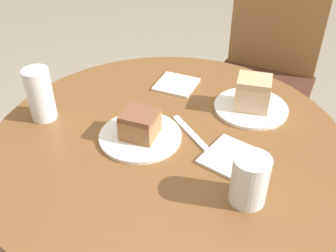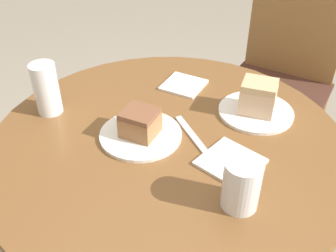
# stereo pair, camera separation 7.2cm
# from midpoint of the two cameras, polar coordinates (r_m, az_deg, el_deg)

# --- Properties ---
(table) EXTENTS (0.97, 0.97, 0.73)m
(table) POSITION_cam_midpoint_polar(r_m,az_deg,el_deg) (1.18, 1.77, -8.29)
(table) COLOR brown
(table) RESTS_ON ground_plane
(chair) EXTENTS (0.50, 0.48, 0.88)m
(chair) POSITION_cam_midpoint_polar(r_m,az_deg,el_deg) (1.89, 16.74, 5.88)
(chair) COLOR olive
(chair) RESTS_ON ground_plane
(plate_near) EXTENTS (0.22, 0.22, 0.01)m
(plate_near) POSITION_cam_midpoint_polar(r_m,az_deg,el_deg) (1.07, -2.07, -1.31)
(plate_near) COLOR white
(plate_near) RESTS_ON table
(plate_far) EXTENTS (0.22, 0.22, 0.01)m
(plate_far) POSITION_cam_midpoint_polar(r_m,az_deg,el_deg) (1.19, 14.31, 1.97)
(plate_far) COLOR white
(plate_far) RESTS_ON table
(cake_slice_near) EXTENTS (0.11, 0.10, 0.07)m
(cake_slice_near) POSITION_cam_midpoint_polar(r_m,az_deg,el_deg) (1.04, -2.11, 0.46)
(cake_slice_near) COLOR #9E6B42
(cake_slice_near) RESTS_ON plate_near
(cake_slice_far) EXTENTS (0.12, 0.11, 0.10)m
(cake_slice_far) POSITION_cam_midpoint_polar(r_m,az_deg,el_deg) (1.16, 14.69, 4.09)
(cake_slice_far) COLOR beige
(cake_slice_far) RESTS_ON plate_far
(glass_lemonade) EXTENTS (0.08, 0.08, 0.12)m
(glass_lemonade) POSITION_cam_midpoint_polar(r_m,az_deg,el_deg) (0.87, 12.92, -8.67)
(glass_lemonade) COLOR beige
(glass_lemonade) RESTS_ON table
(glass_water) EXTENTS (0.07, 0.07, 0.15)m
(glass_water) POSITION_cam_midpoint_polar(r_m,az_deg,el_deg) (1.17, -15.52, 4.84)
(glass_water) COLOR silver
(glass_water) RESTS_ON table
(napkin_stack) EXTENTS (0.15, 0.15, 0.01)m
(napkin_stack) POSITION_cam_midpoint_polar(r_m,az_deg,el_deg) (1.00, 11.12, -5.19)
(napkin_stack) COLOR white
(napkin_stack) RESTS_ON table
(fork) EXTENTS (0.16, 0.10, 0.00)m
(fork) POSITION_cam_midpoint_polar(r_m,az_deg,el_deg) (1.08, 5.30, -1.18)
(fork) COLOR silver
(fork) RESTS_ON table
(napkin_side) EXTENTS (0.14, 0.14, 0.01)m
(napkin_side) POSITION_cam_midpoint_polar(r_m,az_deg,el_deg) (1.29, 3.89, 5.93)
(napkin_side) COLOR white
(napkin_side) RESTS_ON table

